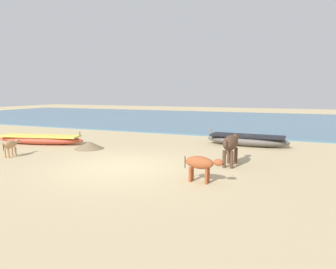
# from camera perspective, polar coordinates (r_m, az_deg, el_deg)

# --- Properties ---
(ground) EXTENTS (80.00, 80.00, 0.00)m
(ground) POSITION_cam_1_polar(r_m,az_deg,el_deg) (9.71, -9.20, -6.15)
(ground) COLOR tan
(sea_water) EXTENTS (60.00, 20.00, 0.08)m
(sea_water) POSITION_cam_1_polar(r_m,az_deg,el_deg) (26.26, 11.47, 2.76)
(sea_water) COLOR slate
(sea_water) RESTS_ON ground
(fishing_boat_0) EXTENTS (4.27, 1.80, 0.62)m
(fishing_boat_0) POSITION_cam_1_polar(r_m,az_deg,el_deg) (14.96, -23.09, -0.83)
(fishing_boat_0) COLOR #B74733
(fishing_boat_0) RESTS_ON ground
(fishing_boat_2) EXTENTS (3.64, 1.12, 0.69)m
(fishing_boat_2) POSITION_cam_1_polar(r_m,az_deg,el_deg) (13.79, 14.78, -1.00)
(fishing_boat_2) COLOR #5B5651
(fishing_boat_2) RESTS_ON ground
(cow_adult_dark) EXTENTS (0.47, 1.54, 0.99)m
(cow_adult_dark) POSITION_cam_1_polar(r_m,az_deg,el_deg) (9.89, 11.89, -1.74)
(cow_adult_dark) COLOR #4C3323
(cow_adult_dark) RESTS_ON ground
(calf_near_rust) EXTENTS (1.09, 0.37, 0.70)m
(calf_near_rust) POSITION_cam_1_polar(r_m,az_deg,el_deg) (7.93, 6.25, -5.54)
(calf_near_rust) COLOR #9E4C28
(calf_near_rust) RESTS_ON ground
(calf_far_tan) EXTENTS (0.42, 0.92, 0.61)m
(calf_far_tan) POSITION_cam_1_polar(r_m,az_deg,el_deg) (12.50, -27.80, -1.78)
(calf_far_tan) COLOR tan
(calf_far_tan) RESTS_ON ground
(debris_pile_0) EXTENTS (1.32, 1.32, 0.31)m
(debris_pile_0) POSITION_cam_1_polar(r_m,az_deg,el_deg) (13.09, -14.77, -1.97)
(debris_pile_0) COLOR #7A6647
(debris_pile_0) RESTS_ON ground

